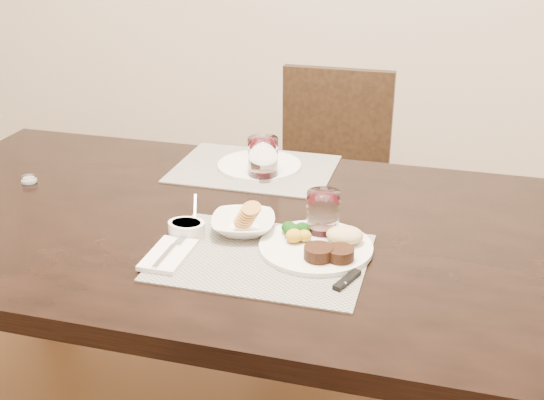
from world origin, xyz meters
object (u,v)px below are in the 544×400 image
(chair_far, at_px, (330,178))
(steak_knife, at_px, (349,275))
(cracker_bowl, at_px, (243,224))
(far_plate, at_px, (259,165))
(wine_glass_near, at_px, (323,216))
(dinner_plate, at_px, (321,245))

(chair_far, bearing_deg, steak_knife, -77.45)
(chair_far, bearing_deg, cracker_bowl, -91.52)
(chair_far, relative_size, far_plate, 3.66)
(chair_far, distance_m, wine_glass_near, 1.01)
(far_plate, bearing_deg, chair_far, 79.37)
(steak_knife, bearing_deg, chair_far, 123.72)
(steak_knife, bearing_deg, wine_glass_near, 139.15)
(steak_knife, distance_m, cracker_bowl, 0.31)
(dinner_plate, relative_size, cracker_bowl, 1.42)
(dinner_plate, relative_size, far_plate, 1.05)
(dinner_plate, relative_size, wine_glass_near, 2.39)
(steak_knife, height_order, cracker_bowl, cracker_bowl)
(chair_far, height_order, far_plate, chair_far)
(cracker_bowl, relative_size, far_plate, 0.74)
(chair_far, height_order, wine_glass_near, chair_far)
(chair_far, relative_size, steak_knife, 4.37)
(cracker_bowl, distance_m, wine_glass_near, 0.19)
(dinner_plate, bearing_deg, far_plate, 98.71)
(cracker_bowl, bearing_deg, wine_glass_near, 10.40)
(chair_far, xyz_separation_m, far_plate, (-0.11, -0.58, 0.26))
(chair_far, xyz_separation_m, steak_knife, (0.25, -1.13, 0.26))
(cracker_bowl, relative_size, wine_glass_near, 1.68)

